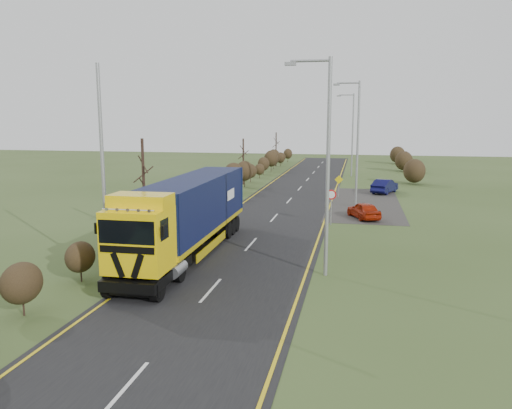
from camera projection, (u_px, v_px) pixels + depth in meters
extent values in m
plane|color=#36491F|center=(234.00, 264.00, 24.94)|extent=(160.00, 160.00, 0.00)
cube|color=black|center=(269.00, 223.00, 34.59)|extent=(8.00, 120.00, 0.02)
cube|color=#282624|center=(364.00, 203.00, 42.94)|extent=(6.00, 18.00, 0.02)
cube|color=gold|center=(218.00, 221.00, 35.32)|extent=(0.12, 116.00, 0.01)
cube|color=gold|center=(323.00, 225.00, 33.85)|extent=(0.12, 116.00, 0.01)
cube|color=silver|center=(124.00, 389.00, 13.35)|extent=(0.12, 3.00, 0.01)
cube|color=silver|center=(211.00, 290.00, 21.07)|extent=(0.12, 3.00, 0.01)
cube|color=silver|center=(251.00, 244.00, 28.79)|extent=(0.12, 3.00, 0.01)
cube|color=silver|center=(274.00, 218.00, 36.52)|extent=(0.12, 3.00, 0.01)
cube|color=silver|center=(289.00, 200.00, 44.24)|extent=(0.12, 3.00, 0.01)
cube|color=silver|center=(300.00, 188.00, 51.96)|extent=(0.12, 3.00, 0.01)
cube|color=silver|center=(308.00, 179.00, 59.68)|extent=(0.12, 3.00, 0.01)
cube|color=silver|center=(314.00, 172.00, 67.40)|extent=(0.12, 3.00, 0.01)
cube|color=silver|center=(318.00, 167.00, 75.12)|extent=(0.12, 3.00, 0.01)
cube|color=silver|center=(322.00, 162.00, 82.84)|extent=(0.12, 3.00, 0.01)
ellipsoid|color=black|center=(22.00, 283.00, 18.20)|extent=(1.34, 1.74, 1.54)
ellipsoid|color=black|center=(80.00, 257.00, 22.09)|extent=(1.21, 1.57, 1.39)
ellipsoid|color=black|center=(122.00, 230.00, 25.88)|extent=(1.58, 2.06, 1.82)
ellipsoid|color=black|center=(153.00, 210.00, 29.68)|extent=(1.96, 2.55, 2.25)
ellipsoid|color=black|center=(176.00, 201.00, 33.57)|extent=(1.83, 2.38, 2.10)
ellipsoid|color=black|center=(196.00, 198.00, 37.49)|extent=(1.37, 1.78, 1.57)
ellipsoid|color=black|center=(210.00, 193.00, 41.40)|extent=(1.20, 1.56, 1.38)
ellipsoid|color=black|center=(225.00, 183.00, 45.18)|extent=(1.55, 2.02, 1.78)
ellipsoid|color=black|center=(234.00, 174.00, 49.01)|extent=(1.95, 2.53, 2.24)
ellipsoid|color=black|center=(245.00, 171.00, 52.84)|extent=(1.85, 2.41, 2.13)
ellipsoid|color=black|center=(251.00, 171.00, 56.82)|extent=(1.40, 1.81, 1.61)
ellipsoid|color=black|center=(260.00, 169.00, 60.66)|extent=(1.19, 1.55, 1.37)
ellipsoid|color=black|center=(264.00, 164.00, 64.53)|extent=(1.52, 1.97, 1.75)
ellipsoid|color=black|center=(271.00, 159.00, 68.26)|extent=(1.93, 2.51, 2.22)
ellipsoid|color=black|center=(274.00, 157.00, 72.20)|extent=(1.88, 2.44, 2.16)
ellipsoid|color=black|center=(280.00, 158.00, 76.06)|extent=(1.43, 1.85, 1.64)
ellipsoid|color=black|center=(282.00, 157.00, 80.03)|extent=(1.19, 1.55, 1.37)
ellipsoid|color=black|center=(288.00, 154.00, 83.77)|extent=(1.49, 1.93, 1.71)
cylinder|color=black|center=(144.00, 190.00, 29.58)|extent=(0.18, 0.18, 6.05)
cylinder|color=black|center=(243.00, 162.00, 54.76)|extent=(0.18, 0.18, 5.06)
cylinder|color=black|center=(276.00, 149.00, 75.99)|extent=(0.18, 0.18, 5.15)
cube|color=black|center=(149.00, 271.00, 21.46)|extent=(2.41, 4.55, 0.44)
cube|color=yellow|center=(139.00, 240.00, 20.32)|extent=(2.48, 2.19, 2.56)
cube|color=black|center=(129.00, 289.00, 19.63)|extent=(2.46, 0.14, 0.54)
cube|color=black|center=(118.00, 265.00, 19.49)|extent=(0.59, 0.03, 1.06)
cube|color=black|center=(137.00, 266.00, 19.32)|extent=(0.59, 0.03, 1.06)
cube|color=black|center=(126.00, 232.00, 19.21)|extent=(2.31, 0.08, 0.94)
cube|color=black|center=(127.00, 250.00, 19.29)|extent=(2.26, 0.05, 0.28)
cube|color=yellow|center=(141.00, 201.00, 20.39)|extent=(2.48, 1.40, 0.55)
cylinder|color=silver|center=(128.00, 210.00, 19.28)|extent=(2.17, 0.08, 0.06)
cube|color=black|center=(96.00, 228.00, 19.70)|extent=(0.08, 0.12, 0.44)
cube|color=black|center=(163.00, 231.00, 19.14)|extent=(0.08, 0.12, 0.44)
cylinder|color=gray|center=(129.00, 266.00, 22.05)|extent=(0.56, 1.29, 0.55)
cylinder|color=gray|center=(177.00, 269.00, 21.60)|extent=(0.56, 1.29, 0.55)
cube|color=gold|center=(196.00, 228.00, 27.54)|extent=(2.59, 12.43, 0.24)
cube|color=black|center=(196.00, 202.00, 27.29)|extent=(2.57, 12.04, 2.71)
cube|color=#101E46|center=(225.00, 187.00, 33.11)|extent=(2.44, 0.09, 2.71)
cube|color=#101E46|center=(151.00, 224.00, 21.48)|extent=(2.44, 0.09, 2.71)
cube|color=black|center=(215.00, 224.00, 31.25)|extent=(2.30, 3.57, 0.34)
cube|color=gold|center=(169.00, 243.00, 26.95)|extent=(0.11, 5.42, 0.44)
cube|color=gold|center=(212.00, 245.00, 26.47)|extent=(0.11, 5.42, 0.44)
cylinder|color=black|center=(109.00, 286.00, 20.17)|extent=(0.33, 1.03, 1.02)
cylinder|color=black|center=(157.00, 289.00, 19.76)|extent=(0.33, 1.03, 1.02)
cylinder|color=black|center=(136.00, 268.00, 22.55)|extent=(0.33, 1.03, 1.02)
cylinder|color=black|center=(179.00, 271.00, 22.13)|extent=(0.33, 1.03, 1.02)
cylinder|color=black|center=(195.00, 229.00, 30.62)|extent=(0.33, 1.03, 1.02)
cylinder|color=black|center=(228.00, 230.00, 30.21)|extent=(0.33, 1.03, 1.02)
cylinder|color=black|center=(200.00, 225.00, 31.58)|extent=(0.33, 1.03, 1.02)
cylinder|color=black|center=(232.00, 227.00, 31.16)|extent=(0.33, 1.03, 1.02)
cylinder|color=black|center=(205.00, 222.00, 32.53)|extent=(0.33, 1.03, 1.02)
cylinder|color=black|center=(235.00, 224.00, 32.11)|extent=(0.33, 1.03, 1.02)
imported|color=#A11F08|center=(364.00, 210.00, 36.24)|extent=(2.71, 3.84, 1.21)
imported|color=#0A0A38|center=(385.00, 186.00, 48.68)|extent=(2.85, 4.38, 1.36)
cylinder|color=gray|center=(328.00, 170.00, 22.34)|extent=(0.18, 0.18, 9.83)
cylinder|color=gray|center=(310.00, 61.00, 21.71)|extent=(1.75, 0.12, 0.12)
cube|color=gray|center=(290.00, 64.00, 21.90)|extent=(0.49, 0.20, 0.15)
cylinder|color=gray|center=(358.00, 145.00, 40.28)|extent=(0.18, 0.18, 10.16)
cylinder|color=gray|center=(348.00, 83.00, 39.63)|extent=(1.81, 0.12, 0.12)
cube|color=gray|center=(337.00, 85.00, 39.83)|extent=(0.51, 0.20, 0.16)
cylinder|color=gray|center=(353.00, 135.00, 62.47)|extent=(0.18, 0.18, 10.28)
cylinder|color=gray|center=(346.00, 95.00, 61.81)|extent=(1.83, 0.12, 0.12)
cube|color=gray|center=(339.00, 96.00, 62.01)|extent=(0.51, 0.21, 0.16)
cylinder|color=gray|center=(103.00, 173.00, 22.19)|extent=(0.16, 0.16, 9.55)
cylinder|color=gray|center=(331.00, 210.00, 33.95)|extent=(0.08, 0.08, 2.11)
cylinder|color=red|center=(331.00, 195.00, 33.74)|extent=(0.68, 0.04, 0.68)
cylinder|color=white|center=(331.00, 195.00, 33.72)|extent=(0.51, 0.02, 0.51)
cylinder|color=gray|center=(339.00, 189.00, 46.12)|extent=(0.08, 0.08, 1.54)
cube|color=#D6C10B|center=(339.00, 180.00, 45.92)|extent=(0.78, 0.04, 0.78)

